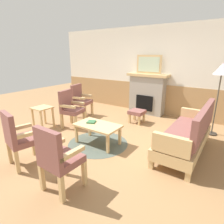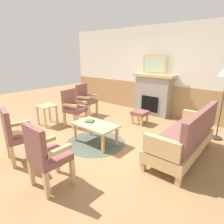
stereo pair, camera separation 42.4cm
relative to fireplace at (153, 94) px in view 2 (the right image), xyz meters
The scene contains 14 objects.
ground_plane 2.44m from the fireplace, 90.00° to the right, with size 14.00×14.00×0.00m, color #997047.
wall_back 0.70m from the fireplace, 90.00° to the left, with size 7.20×0.14×2.70m.
fireplace is the anchor object (origin of this frame).
framed_picture 0.91m from the fireplace, 90.00° to the left, with size 0.80×0.04×0.56m.
couch 2.64m from the fireplace, 48.95° to the right, with size 0.70×1.80×0.98m.
coffee_table 2.63m from the fireplace, 88.89° to the right, with size 0.96×0.56×0.44m.
round_rug 2.69m from the fireplace, 88.89° to the right, with size 1.29×1.29×0.01m, color #4C564C.
book_on_table 2.60m from the fireplace, 93.03° to the right, with size 0.17×0.18×0.03m, color #33663D.
footstool 1.05m from the fireplace, 81.42° to the right, with size 0.40×0.40×0.36m.
armchair_near_fireplace 2.12m from the fireplace, 138.27° to the right, with size 0.56×0.56×0.98m.
armchair_by_window_left 2.52m from the fireplace, 117.34° to the right, with size 0.56×0.56×0.98m.
armchair_front_left 4.04m from the fireplace, 97.68° to the right, with size 0.58×0.58×0.98m.
armchair_front_center 4.10m from the fireplace, 82.82° to the right, with size 0.49×0.49×0.98m.
side_table 3.19m from the fireplace, 123.05° to the right, with size 0.44×0.44×0.55m.
Camera 2 is at (2.72, -2.89, 1.87)m, focal length 29.99 mm.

